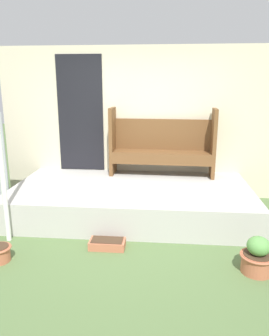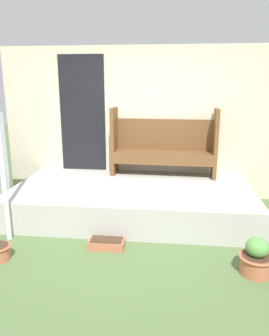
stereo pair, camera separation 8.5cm
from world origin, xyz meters
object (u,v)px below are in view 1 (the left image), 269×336
Objects in this scene: flower_pot_middle at (257,257)px; planter_box_rect at (107,244)px; support_post at (0,154)px; bench at (162,143)px.

planter_box_rect is (-1.70, 0.38, -0.13)m from flower_pot_middle.
support_post reaches higher than planter_box_rect.
support_post is 1.30× the size of bench.
support_post reaches higher than bench.
bench reaches higher than flower_pot_middle.
planter_box_rect is at bearing -107.24° from bench.
bench is 2.60m from flower_pot_middle.
planter_box_rect is (-0.64, -1.85, -0.94)m from bench.
flower_pot_middle reaches higher than planter_box_rect.
support_post reaches higher than flower_pot_middle.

